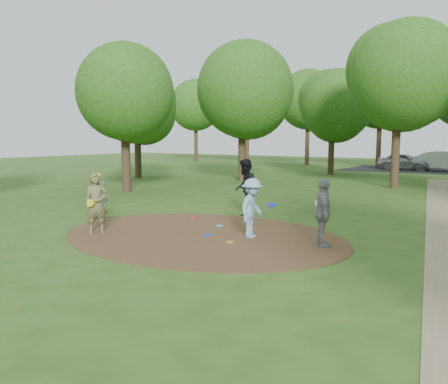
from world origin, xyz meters
The scene contains 15 objects.
ground centered at (0.00, 0.00, 0.00)m, with size 100.00×100.00×0.00m, color #2D5119.
dirt_clearing centered at (0.00, 0.00, 0.01)m, with size 8.40×8.40×0.02m, color #47301C.
parking_lot centered at (2.00, 30.00, 0.00)m, with size 14.00×8.00×0.01m, color black.
player_observer_with_disc centered at (-2.64, -1.40, 0.86)m, with size 0.71×0.75×1.73m.
player_throwing_with_disc centered at (1.34, 0.54, 0.82)m, with size 1.06×1.11×1.64m.
player_walking_with_disc centered at (-0.58, 3.42, 0.99)m, with size 1.00×1.14×1.98m.
player_waiting_with_disc centered at (3.34, 0.57, 0.86)m, with size 0.85×1.09×1.73m.
disc_ground_cyan centered at (-0.23, 1.29, 0.03)m, with size 0.22×0.22×0.02m, color #1AD6C2.
disc_ground_blue centered at (0.19, 0.04, 0.03)m, with size 0.22×0.22×0.02m, color blue.
disc_ground_red centered at (-1.77, 1.97, 0.03)m, with size 0.22×0.22×0.02m, color red.
car_left centered at (-0.28, 29.69, 0.72)m, with size 1.69×4.21×1.44m, color #9C9DA3.
car_right centered at (2.80, 29.72, 0.81)m, with size 1.72×4.92×1.62m, color #A8ADB0.
disc_ground_orange centered at (1.17, -0.32, 0.03)m, with size 0.22×0.22×0.02m, color orange.
disc_golf_basket centered at (-4.50, 0.30, 0.87)m, with size 0.63×0.63×1.54m.
tree_ring centered at (1.62, 8.05, 5.18)m, with size 36.85×45.38×8.85m.
Camera 1 is at (7.08, -9.69, 2.72)m, focal length 35.00 mm.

